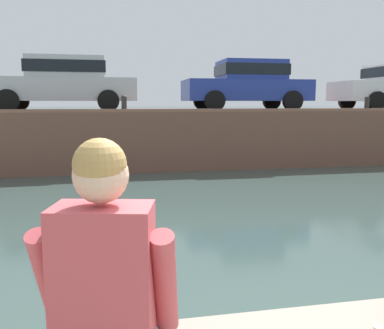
% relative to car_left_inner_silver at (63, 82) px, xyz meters
% --- Properties ---
extents(ground_plane, '(400.00, 400.00, 0.00)m').
position_rel_car_left_inner_silver_xyz_m(ground_plane, '(2.26, -6.30, -2.49)').
color(ground_plane, '#384C47').
extents(far_quay_wall, '(60.00, 6.00, 1.64)m').
position_rel_car_left_inner_silver_xyz_m(far_quay_wall, '(2.26, 1.41, -1.67)').
color(far_quay_wall, brown).
rests_on(far_quay_wall, ground).
extents(far_wall_coping, '(60.00, 0.24, 0.08)m').
position_rel_car_left_inner_silver_xyz_m(far_wall_coping, '(2.26, -1.47, -0.81)').
color(far_wall_coping, brown).
rests_on(far_wall_coping, far_quay_wall).
extents(car_left_inner_silver, '(4.24, 1.91, 1.54)m').
position_rel_car_left_inner_silver_xyz_m(car_left_inner_silver, '(0.00, 0.00, 0.00)').
color(car_left_inner_silver, '#B7BABC').
rests_on(car_left_inner_silver, far_quay_wall).
extents(car_centre_blue, '(3.92, 2.02, 1.54)m').
position_rel_car_left_inner_silver_xyz_m(car_centre_blue, '(5.58, -0.00, -0.00)').
color(car_centre_blue, '#233893').
rests_on(car_centre_blue, far_quay_wall).
extents(mooring_bollard_mid, '(0.15, 0.15, 0.45)m').
position_rel_car_left_inner_silver_xyz_m(mooring_bollard_mid, '(1.66, -1.34, -0.61)').
color(mooring_bollard_mid, '#2D2B28').
rests_on(mooring_bollard_mid, far_quay_wall).
extents(mooring_bollard_east, '(0.15, 0.15, 0.45)m').
position_rel_car_left_inner_silver_xyz_m(mooring_bollard_east, '(8.90, -1.34, -0.61)').
color(mooring_bollard_east, '#2D2B28').
rests_on(mooring_bollard_east, far_quay_wall).
extents(person_seated_left, '(0.58, 0.60, 0.97)m').
position_rel_car_left_inner_silver_xyz_m(person_seated_left, '(1.10, -11.44, -1.31)').
color(person_seated_left, '#282833').
rests_on(person_seated_left, near_quay).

